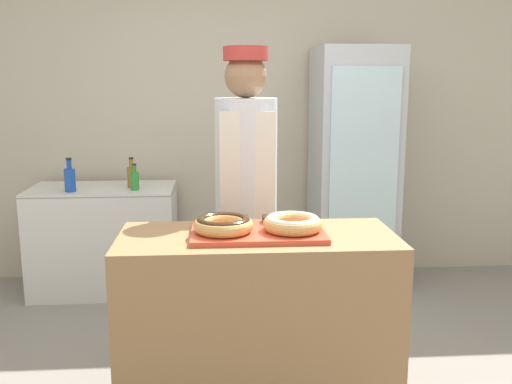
# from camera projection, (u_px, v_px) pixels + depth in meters

# --- Properties ---
(wall_back) EXTENTS (8.00, 0.06, 2.70)m
(wall_back) POSITION_uv_depth(u_px,v_px,m) (238.00, 111.00, 4.60)
(wall_back) COLOR #BCB29E
(wall_back) RESTS_ON ground_plane
(display_counter) EXTENTS (1.27, 0.57, 0.90)m
(display_counter) POSITION_uv_depth(u_px,v_px,m) (257.00, 327.00, 2.69)
(display_counter) COLOR #997047
(display_counter) RESTS_ON ground_plane
(serving_tray) EXTENTS (0.60, 0.39, 0.02)m
(serving_tray) POSITION_uv_depth(u_px,v_px,m) (258.00, 232.00, 2.60)
(serving_tray) COLOR #D84C33
(serving_tray) RESTS_ON display_counter
(donut_chocolate_glaze) EXTENTS (0.27, 0.27, 0.07)m
(donut_chocolate_glaze) POSITION_uv_depth(u_px,v_px,m) (223.00, 224.00, 2.55)
(donut_chocolate_glaze) COLOR tan
(donut_chocolate_glaze) RESTS_ON serving_tray
(donut_light_glaze) EXTENTS (0.27, 0.27, 0.07)m
(donut_light_glaze) POSITION_uv_depth(u_px,v_px,m) (292.00, 223.00, 2.57)
(donut_light_glaze) COLOR tan
(donut_light_glaze) RESTS_ON serving_tray
(brownie_back_left) EXTENTS (0.08, 0.08, 0.03)m
(brownie_back_left) POSITION_uv_depth(u_px,v_px,m) (240.00, 220.00, 2.72)
(brownie_back_left) COLOR black
(brownie_back_left) RESTS_ON serving_tray
(brownie_back_right) EXTENTS (0.08, 0.08, 0.03)m
(brownie_back_right) POSITION_uv_depth(u_px,v_px,m) (271.00, 219.00, 2.73)
(brownie_back_right) COLOR black
(brownie_back_right) RESTS_ON serving_tray
(baker_person) EXTENTS (0.34, 0.34, 1.77)m
(baker_person) POSITION_uv_depth(u_px,v_px,m) (246.00, 197.00, 3.19)
(baker_person) COLOR #4C4C51
(baker_person) RESTS_ON ground_plane
(beverage_fridge) EXTENTS (0.60, 0.65, 1.84)m
(beverage_fridge) POSITION_uv_depth(u_px,v_px,m) (353.00, 170.00, 4.37)
(beverage_fridge) COLOR #ADB2B7
(beverage_fridge) RESTS_ON ground_plane
(chest_freezer) EXTENTS (1.07, 0.58, 0.81)m
(chest_freezer) POSITION_uv_depth(u_px,v_px,m) (105.00, 239.00, 4.34)
(chest_freezer) COLOR silver
(chest_freezer) RESTS_ON ground_plane
(bottle_blue) EXTENTS (0.08, 0.08, 0.24)m
(bottle_blue) POSITION_uv_depth(u_px,v_px,m) (70.00, 179.00, 4.08)
(bottle_blue) COLOR #1E4CB2
(bottle_blue) RESTS_ON chest_freezer
(bottle_amber) EXTENTS (0.07, 0.07, 0.22)m
(bottle_amber) POSITION_uv_depth(u_px,v_px,m) (132.00, 176.00, 4.25)
(bottle_amber) COLOR #99661E
(bottle_amber) RESTS_ON chest_freezer
(bottle_green) EXTENTS (0.06, 0.06, 0.19)m
(bottle_green) POSITION_uv_depth(u_px,v_px,m) (135.00, 180.00, 4.14)
(bottle_green) COLOR #2D8C38
(bottle_green) RESTS_ON chest_freezer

